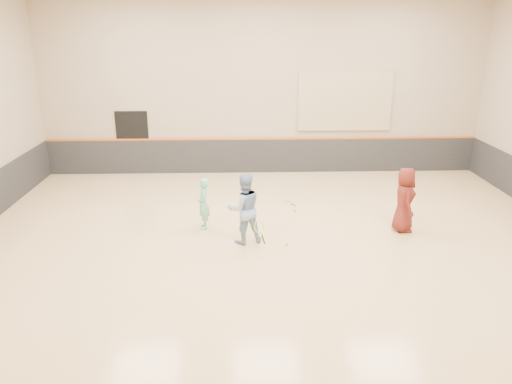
{
  "coord_description": "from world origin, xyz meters",
  "views": [
    {
      "loc": [
        -0.81,
        -11.03,
        5.03
      ],
      "look_at": [
        -0.43,
        0.4,
        1.15
      ],
      "focal_mm": 35.0,
      "sensor_mm": 36.0,
      "label": 1
    }
  ],
  "objects_px": {
    "girl": "(203,204)",
    "instructor": "(244,209)",
    "young_man": "(404,200)",
    "spare_racket": "(288,202)"
  },
  "relations": [
    {
      "from": "young_man",
      "to": "spare_racket",
      "type": "height_order",
      "value": "young_man"
    },
    {
      "from": "instructor",
      "to": "spare_racket",
      "type": "height_order",
      "value": "instructor"
    },
    {
      "from": "girl",
      "to": "spare_racket",
      "type": "xyz_separation_m",
      "value": [
        2.34,
        1.85,
        -0.64
      ]
    },
    {
      "from": "spare_racket",
      "to": "instructor",
      "type": "bearing_deg",
      "value": -115.5
    },
    {
      "from": "young_man",
      "to": "spare_racket",
      "type": "distance_m",
      "value": 3.56
    },
    {
      "from": "girl",
      "to": "instructor",
      "type": "xyz_separation_m",
      "value": [
        1.03,
        -0.9,
        0.2
      ]
    },
    {
      "from": "spare_racket",
      "to": "girl",
      "type": "bearing_deg",
      "value": -141.73
    },
    {
      "from": "girl",
      "to": "young_man",
      "type": "height_order",
      "value": "young_man"
    },
    {
      "from": "girl",
      "to": "instructor",
      "type": "relative_size",
      "value": 0.77
    },
    {
      "from": "girl",
      "to": "instructor",
      "type": "bearing_deg",
      "value": 40.61
    }
  ]
}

